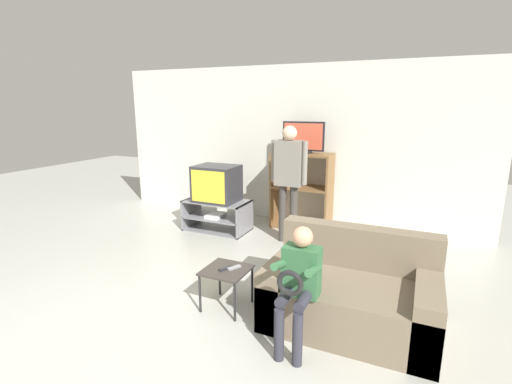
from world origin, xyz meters
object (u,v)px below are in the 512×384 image
Objects in this scene: remote_control_white at (234,268)px; remote_control_black at (226,268)px; tv_stand at (217,216)px; person_standing_adult at (289,173)px; television_flat at (303,138)px; television_main at (217,184)px; couch at (351,295)px; snack_table at (226,274)px; person_seated_child at (298,279)px; media_shelf at (301,190)px.

remote_control_black is at bearing -115.20° from remote_control_white.
tv_stand is 0.60× the size of person_standing_adult.
person_standing_adult is (0.02, -0.69, -0.43)m from television_flat.
television_main is 0.44× the size of couch.
tv_stand is at bearing 152.38° from remote_control_white.
television_main is 1.53× the size of snack_table.
person_standing_adult is at bearing -1.11° from tv_stand.
person_standing_adult is at bearing -0.36° from television_main.
tv_stand is 2.36m from snack_table.
snack_table is (1.26, -1.97, -0.41)m from television_main.
tv_stand is at bearing 122.57° from snack_table.
television_flat is 3.20m from person_seated_child.
media_shelf reaches higher than remote_control_black.
media_shelf reaches higher than tv_stand.
tv_stand is 1.42m from media_shelf.
couch is (2.42, -1.75, -0.48)m from television_main.
television_flat reaches higher than couch.
person_standing_adult reaches higher than tv_stand.
television_flat reaches higher than television_main.
tv_stand is 1.52× the size of television_flat.
media_shelf is 2.70m from remote_control_black.
person_seated_child is at bearing -47.46° from tv_stand.
television_flat is at bearing 91.28° from person_standing_adult.
snack_table is (1.27, -1.99, 0.12)m from tv_stand.
tv_stand is 0.53m from television_main.
remote_control_black is 0.90m from person_seated_child.
person_standing_adult reaches higher than person_seated_child.
remote_control_white is (0.06, 0.04, 0.06)m from snack_table.
media_shelf is 0.72× the size of person_standing_adult.
snack_table is at bearing -57.43° from tv_stand.
couch is at bearing 56.98° from person_seated_child.
television_main is 1.52m from television_flat.
television_flat is at bearing 117.22° from couch.
couch is (1.25, -2.43, -1.17)m from television_flat.
television_main reaches higher than snack_table.
remote_control_black reaches higher than snack_table.
snack_table is 0.10m from remote_control_white.
remote_control_white is (0.15, -2.61, -1.04)m from television_flat.
remote_control_white is at bearing 65.62° from remote_control_black.
television_flat is at bearing 29.12° from tv_stand.
media_shelf is 2.65m from remote_control_white.
television_flat is at bearing 107.14° from person_seated_child.
media_shelf is 1.20× the size of person_seated_child.
remote_control_white is at bearing -86.51° from media_shelf.
media_shelf reaches higher than remote_control_white.
television_main reaches higher than remote_control_white.
snack_table is (0.10, -2.68, -0.27)m from media_shelf.
remote_control_black is at bearing -88.27° from television_flat.
couch is (1.26, -2.46, -0.34)m from media_shelf.
person_seated_child is (0.83, -0.30, 0.25)m from snack_table.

